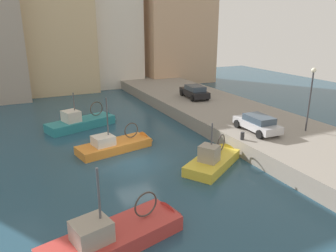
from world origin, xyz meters
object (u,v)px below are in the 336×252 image
at_px(mooring_bollard_mid, 242,136).
at_px(fishing_boat_yellow, 215,163).
at_px(parked_car_silver, 257,123).
at_px(quay_streetlamp, 311,89).
at_px(fishing_boat_teal, 84,126).
at_px(fishing_boat_orange, 119,148).
at_px(fishing_boat_red, 122,240).
at_px(parked_car_black, 195,91).

bearing_deg(mooring_bollard_mid, fishing_boat_yellow, -167.62).
xyz_separation_m(parked_car_silver, quay_streetlamp, (3.56, -1.44, 2.58)).
xyz_separation_m(fishing_boat_teal, parked_car_silver, (10.97, -10.65, 1.75)).
xyz_separation_m(fishing_boat_orange, fishing_boat_red, (-3.16, -10.58, 0.01)).
relative_size(fishing_boat_yellow, parked_car_black, 1.28).
bearing_deg(mooring_bollard_mid, parked_car_silver, 23.78).
relative_size(fishing_boat_teal, mooring_bollard_mid, 13.02).
relative_size(fishing_boat_orange, fishing_boat_yellow, 1.14).
distance_m(fishing_boat_yellow, parked_car_silver, 5.25).
relative_size(parked_car_silver, quay_streetlamp, 0.85).
xyz_separation_m(fishing_boat_teal, mooring_bollard_mid, (8.88, -11.57, 1.35)).
xyz_separation_m(fishing_boat_orange, quay_streetlamp, (13.27, -5.46, 4.35)).
xyz_separation_m(fishing_boat_yellow, parked_car_black, (6.25, 13.70, 1.81)).
relative_size(fishing_boat_orange, fishing_boat_red, 0.91).
bearing_deg(mooring_bollard_mid, fishing_boat_orange, 147.05).
bearing_deg(fishing_boat_orange, mooring_bollard_mid, -32.95).
bearing_deg(fishing_boat_red, fishing_boat_orange, 73.37).
height_order(fishing_boat_yellow, quay_streetlamp, quay_streetlamp).
bearing_deg(fishing_boat_red, parked_car_silver, 27.02).
xyz_separation_m(fishing_boat_red, fishing_boat_yellow, (8.16, 5.07, 0.00)).
bearing_deg(fishing_boat_yellow, parked_car_silver, 17.62).
bearing_deg(parked_car_black, mooring_bollard_mid, -105.44).
height_order(fishing_boat_orange, fishing_boat_teal, fishing_boat_orange).
distance_m(fishing_boat_red, quay_streetlamp, 17.75).
height_order(fishing_boat_orange, fishing_boat_yellow, fishing_boat_orange).
xyz_separation_m(parked_car_black, parked_car_silver, (-1.54, -12.21, -0.05)).
relative_size(fishing_boat_red, fishing_boat_yellow, 1.25).
distance_m(parked_car_black, quay_streetlamp, 14.03).
bearing_deg(fishing_boat_yellow, fishing_boat_red, -148.15).
height_order(fishing_boat_red, fishing_boat_teal, fishing_boat_red).
bearing_deg(quay_streetlamp, fishing_boat_orange, 157.64).
bearing_deg(fishing_boat_teal, parked_car_black, 7.12).
bearing_deg(fishing_boat_teal, fishing_boat_red, -96.29).
xyz_separation_m(fishing_boat_teal, fishing_boat_yellow, (6.26, -12.14, -0.01)).
height_order(parked_car_silver, quay_streetlamp, quay_streetlamp).
relative_size(fishing_boat_orange, parked_car_silver, 1.59).
height_order(fishing_boat_teal, parked_car_black, fishing_boat_teal).
height_order(fishing_boat_red, parked_car_silver, fishing_boat_red).
bearing_deg(parked_car_black, fishing_boat_teal, -172.88).
xyz_separation_m(fishing_boat_orange, mooring_bollard_mid, (7.62, -4.94, 1.37)).
bearing_deg(fishing_boat_red, quay_streetlamp, 17.32).
relative_size(parked_car_black, quay_streetlamp, 0.92).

